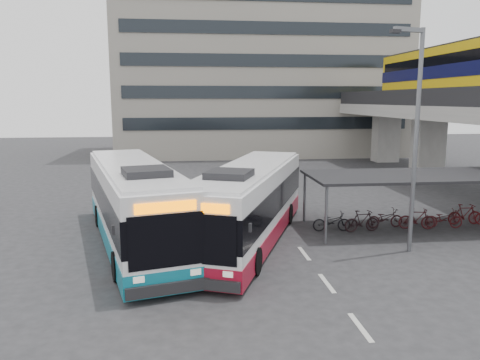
{
  "coord_description": "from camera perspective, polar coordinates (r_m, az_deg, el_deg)",
  "views": [
    {
      "loc": [
        -1.92,
        -17.0,
        5.9
      ],
      "look_at": [
        0.61,
        5.48,
        2.0
      ],
      "focal_mm": 35.0,
      "sensor_mm": 36.0,
      "label": 1
    }
  ],
  "objects": [
    {
      "name": "ground",
      "position": [
        18.09,
        0.02,
        -9.24
      ],
      "size": [
        120.0,
        120.0,
        0.0
      ],
      "primitive_type": "plane",
      "color": "#28282B",
      "rests_on": "ground"
    },
    {
      "name": "viaduct",
      "position": [
        35.54,
        26.12,
        9.34
      ],
      "size": [
        8.0,
        32.0,
        9.68
      ],
      "color": "gray",
      "rests_on": "ground"
    },
    {
      "name": "bike_shelter",
      "position": [
        23.0,
        20.68,
        -2.25
      ],
      "size": [
        10.0,
        4.0,
        2.54
      ],
      "color": "#595B60",
      "rests_on": "ground"
    },
    {
      "name": "office_block",
      "position": [
        53.99,
        2.16,
        16.79
      ],
      "size": [
        30.0,
        15.0,
        25.0
      ],
      "primitive_type": "cube",
      "color": "gray",
      "rests_on": "ground"
    },
    {
      "name": "road_markings",
      "position": [
        15.82,
        10.54,
        -12.26
      ],
      "size": [
        0.15,
        7.6,
        0.01
      ],
      "color": "beige",
      "rests_on": "ground"
    },
    {
      "name": "bus_main",
      "position": [
        19.51,
        1.1,
        -2.97
      ],
      "size": [
        6.61,
        11.72,
        3.43
      ],
      "rotation": [
        0.0,
        0.0,
        -0.38
      ],
      "color": "white",
      "rests_on": "ground"
    },
    {
      "name": "bus_teal",
      "position": [
        19.6,
        -12.7,
        -2.95
      ],
      "size": [
        5.62,
        12.36,
        3.58
      ],
      "rotation": [
        0.0,
        0.0,
        0.26
      ],
      "color": "white",
      "rests_on": "ground"
    },
    {
      "name": "pedestrian",
      "position": [
        21.77,
        -8.61,
        -3.6
      ],
      "size": [
        0.47,
        0.68,
        1.8
      ],
      "primitive_type": "imported",
      "rotation": [
        0.0,
        0.0,
        1.51
      ],
      "color": "black",
      "rests_on": "ground"
    },
    {
      "name": "lamp_post",
      "position": [
        18.85,
        20.49,
        5.94
      ],
      "size": [
        1.47,
        0.52,
        8.48
      ],
      "rotation": [
        0.0,
        0.0,
        0.25
      ],
      "color": "#595B60",
      "rests_on": "ground"
    }
  ]
}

